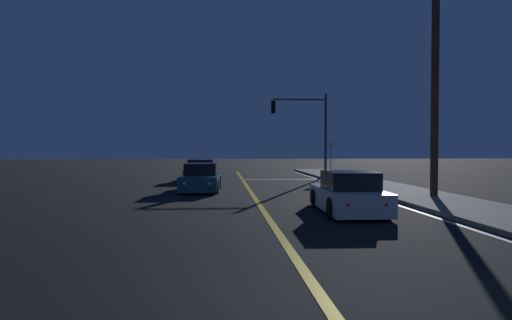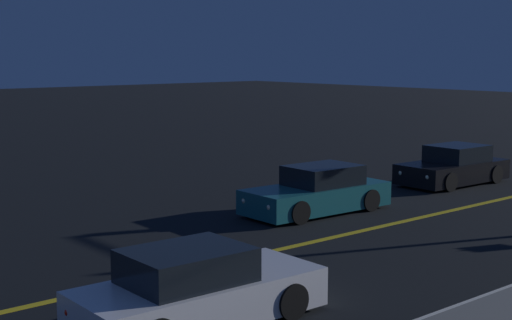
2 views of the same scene
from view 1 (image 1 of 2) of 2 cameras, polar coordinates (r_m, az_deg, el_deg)
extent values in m
plane|color=black|center=(6.48, 8.66, -17.32)|extent=(160.00, 160.00, 0.00)
cube|color=slate|center=(20.43, 19.51, -4.22)|extent=(3.20, 45.39, 0.15)
cube|color=gold|center=(18.75, -0.11, -4.86)|extent=(0.20, 42.86, 0.01)
cube|color=silver|center=(19.76, 14.58, -4.58)|extent=(0.16, 42.86, 0.01)
cube|color=silver|center=(30.03, 3.32, -2.46)|extent=(5.26, 0.50, 0.01)
cube|color=#195960|center=(22.29, -6.92, -2.73)|extent=(1.91, 4.45, 0.68)
cube|color=black|center=(22.52, -6.87, -1.16)|extent=(1.58, 2.07, 0.60)
cylinder|color=black|center=(20.90, -4.98, -3.34)|extent=(0.24, 0.65, 0.64)
cylinder|color=black|center=(21.04, -9.44, -3.32)|extent=(0.24, 0.65, 0.64)
cylinder|color=black|center=(23.61, -4.68, -2.78)|extent=(0.24, 0.65, 0.64)
cylinder|color=black|center=(23.73, -8.63, -2.77)|extent=(0.24, 0.65, 0.64)
sphere|color=#FFF4CC|center=(20.12, -5.87, -2.96)|extent=(0.18, 0.18, 0.18)
sphere|color=#FFF4CC|center=(20.22, -8.95, -2.95)|extent=(0.18, 0.18, 0.18)
sphere|color=red|center=(24.39, -5.25, -2.17)|extent=(0.14, 0.14, 0.14)
sphere|color=red|center=(24.47, -7.79, -2.17)|extent=(0.14, 0.14, 0.14)
cube|color=black|center=(29.27, -6.92, -1.72)|extent=(1.95, 4.23, 0.68)
cube|color=black|center=(29.49, -6.89, -0.53)|extent=(1.63, 1.97, 0.60)
cylinder|color=black|center=(27.93, -5.36, -2.11)|extent=(0.24, 0.65, 0.64)
cylinder|color=black|center=(28.07, -8.85, -2.11)|extent=(0.24, 0.65, 0.64)
cylinder|color=black|center=(30.52, -5.14, -1.80)|extent=(0.24, 0.65, 0.64)
cylinder|color=black|center=(30.64, -8.33, -1.80)|extent=(0.24, 0.65, 0.64)
sphere|color=#FFF4CC|center=(27.21, -6.04, -1.79)|extent=(0.18, 0.18, 0.18)
sphere|color=#FFF4CC|center=(27.30, -8.42, -1.79)|extent=(0.18, 0.18, 0.18)
sphere|color=red|center=(31.26, -5.61, -1.36)|extent=(0.14, 0.14, 0.14)
sphere|color=red|center=(31.34, -7.68, -1.36)|extent=(0.14, 0.14, 0.14)
cube|color=silver|center=(15.07, 11.40, -4.79)|extent=(1.83, 4.36, 0.68)
cube|color=black|center=(14.77, 11.66, -2.59)|extent=(1.54, 2.02, 0.60)
cylinder|color=black|center=(16.21, 7.43, -4.76)|extent=(0.23, 0.64, 0.64)
cylinder|color=black|center=(16.58, 12.95, -4.64)|extent=(0.23, 0.64, 0.64)
cylinder|color=black|center=(13.61, 9.50, -5.97)|extent=(0.23, 0.64, 0.64)
cylinder|color=black|center=(14.04, 15.98, -5.78)|extent=(0.23, 0.64, 0.64)
sphere|color=#FFF4CC|center=(16.98, 7.86, -3.80)|extent=(0.18, 0.18, 0.18)
sphere|color=#FFF4CC|center=(17.22, 11.39, -3.74)|extent=(0.18, 0.18, 0.18)
sphere|color=red|center=(12.90, 11.43, -5.50)|extent=(0.14, 0.14, 0.14)
sphere|color=red|center=(13.21, 15.97, -5.36)|extent=(0.14, 0.14, 0.14)
cylinder|color=#38383D|center=(32.86, 8.73, 3.04)|extent=(0.18, 0.18, 5.93)
cylinder|color=#38383D|center=(32.65, 5.50, 7.57)|extent=(3.77, 0.12, 0.12)
cube|color=black|center=(32.33, 2.18, 6.66)|extent=(0.28, 0.28, 0.90)
sphere|color=red|center=(32.35, 2.18, 7.13)|extent=(0.22, 0.22, 0.22)
sphere|color=#4C2D05|center=(32.33, 2.18, 6.66)|extent=(0.22, 0.22, 0.22)
sphere|color=#0A3814|center=(32.31, 2.18, 6.18)|extent=(0.22, 0.22, 0.22)
cylinder|color=#42301E|center=(19.87, 21.56, 10.59)|extent=(0.31, 0.31, 10.52)
cylinder|color=slate|center=(30.06, 9.37, -0.08)|extent=(0.06, 0.06, 2.51)
cube|color=white|center=(30.05, 9.38, 1.84)|extent=(0.56, 0.10, 0.40)
camera|label=2|loc=(15.95, 58.56, 9.64)|focal=52.93mm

